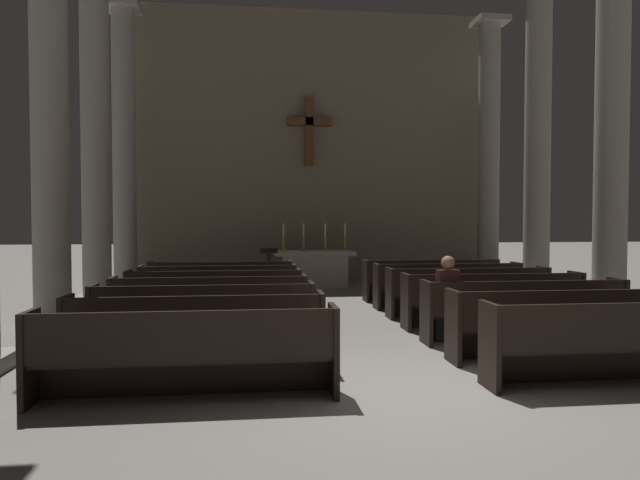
{
  "coord_description": "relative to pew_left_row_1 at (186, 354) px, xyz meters",
  "views": [
    {
      "loc": [
        -1.71,
        -5.94,
        1.84
      ],
      "look_at": [
        0.0,
        8.39,
        1.35
      ],
      "focal_mm": 32.14,
      "sensor_mm": 36.0,
      "label": 1
    }
  ],
  "objects": [
    {
      "name": "ground_plane",
      "position": [
        2.38,
        0.04,
        -0.48
      ],
      "size": [
        80.0,
        80.0,
        0.0
      ],
      "primitive_type": "plane",
      "color": "gray"
    },
    {
      "name": "pew_left_row_1",
      "position": [
        0.0,
        0.0,
        0.0
      ],
      "size": [
        3.1,
        0.5,
        0.95
      ],
      "color": "black",
      "rests_on": "ground"
    },
    {
      "name": "pew_left_row_2",
      "position": [
        0.0,
        1.13,
        0.0
      ],
      "size": [
        3.1,
        0.5,
        0.95
      ],
      "color": "black",
      "rests_on": "ground"
    },
    {
      "name": "pew_left_row_3",
      "position": [
        0.0,
        2.27,
        0.0
      ],
      "size": [
        3.1,
        0.5,
        0.95
      ],
      "color": "black",
      "rests_on": "ground"
    },
    {
      "name": "pew_left_row_4",
      "position": [
        0.0,
        3.4,
        0.0
      ],
      "size": [
        3.1,
        0.5,
        0.95
      ],
      "color": "black",
      "rests_on": "ground"
    },
    {
      "name": "pew_left_row_5",
      "position": [
        0.0,
        4.54,
        0.0
      ],
      "size": [
        3.1,
        0.5,
        0.95
      ],
      "color": "black",
      "rests_on": "ground"
    },
    {
      "name": "pew_left_row_6",
      "position": [
        0.0,
        5.67,
        0.0
      ],
      "size": [
        3.1,
        0.5,
        0.95
      ],
      "color": "black",
      "rests_on": "ground"
    },
    {
      "name": "pew_left_row_7",
      "position": [
        0.0,
        6.81,
        0.0
      ],
      "size": [
        3.1,
        0.5,
        0.95
      ],
      "color": "black",
      "rests_on": "ground"
    },
    {
      "name": "pew_right_row_1",
      "position": [
        4.76,
        0.0,
        0.0
      ],
      "size": [
        3.1,
        0.5,
        0.95
      ],
      "color": "black",
      "rests_on": "ground"
    },
    {
      "name": "pew_right_row_2",
      "position": [
        4.76,
        1.13,
        0.0
      ],
      "size": [
        3.1,
        0.5,
        0.95
      ],
      "color": "black",
      "rests_on": "ground"
    },
    {
      "name": "pew_right_row_3",
      "position": [
        4.76,
        2.27,
        0.0
      ],
      "size": [
        3.1,
        0.5,
        0.95
      ],
      "color": "black",
      "rests_on": "ground"
    },
    {
      "name": "pew_right_row_4",
      "position": [
        4.76,
        3.4,
        0.0
      ],
      "size": [
        3.1,
        0.5,
        0.95
      ],
      "color": "black",
      "rests_on": "ground"
    },
    {
      "name": "pew_right_row_5",
      "position": [
        4.76,
        4.54,
        0.0
      ],
      "size": [
        3.1,
        0.5,
        0.95
      ],
      "color": "black",
      "rests_on": "ground"
    },
    {
      "name": "pew_right_row_6",
      "position": [
        4.76,
        5.67,
        0.0
      ],
      "size": [
        3.1,
        0.5,
        0.95
      ],
      "color": "black",
      "rests_on": "ground"
    },
    {
      "name": "pew_right_row_7",
      "position": [
        4.76,
        6.81,
        0.0
      ],
      "size": [
        3.1,
        0.5,
        0.95
      ],
      "color": "black",
      "rests_on": "ground"
    },
    {
      "name": "column_left_second",
      "position": [
        -2.71,
        4.3,
        3.24
      ],
      "size": [
        0.91,
        0.91,
        7.62
      ],
      "color": "#9E998E",
      "rests_on": "ground"
    },
    {
      "name": "column_right_second",
      "position": [
        7.47,
        4.3,
        3.24
      ],
      "size": [
        0.91,
        0.91,
        7.62
      ],
      "color": "#9E998E",
      "rests_on": "ground"
    },
    {
      "name": "column_left_third",
      "position": [
        -2.71,
        7.15,
        3.24
      ],
      "size": [
        0.91,
        0.91,
        7.62
      ],
      "color": "#9E998E",
      "rests_on": "ground"
    },
    {
      "name": "column_right_third",
      "position": [
        7.47,
        7.15,
        3.24
      ],
      "size": [
        0.91,
        0.91,
        7.62
      ],
      "color": "#9E998E",
      "rests_on": "ground"
    },
    {
      "name": "column_left_fourth",
      "position": [
        -2.71,
        9.99,
        3.24
      ],
      "size": [
        0.91,
        0.91,
        7.62
      ],
      "color": "#9E998E",
      "rests_on": "ground"
    },
    {
      "name": "column_right_fourth",
      "position": [
        7.47,
        9.99,
        3.24
      ],
      "size": [
        0.91,
        0.91,
        7.62
      ],
      "color": "#9E998E",
      "rests_on": "ground"
    },
    {
      "name": "altar",
      "position": [
        2.38,
        9.73,
        0.06
      ],
      "size": [
        2.2,
        0.9,
        1.01
      ],
      "color": "#BCB7AD",
      "rests_on": "ground"
    },
    {
      "name": "candlestick_outer_left",
      "position": [
        1.53,
        9.73,
        0.78
      ],
      "size": [
        0.16,
        0.16,
        0.75
      ],
      "color": "#B79338",
      "rests_on": "altar"
    },
    {
      "name": "candlestick_inner_left",
      "position": [
        2.08,
        9.73,
        0.78
      ],
      "size": [
        0.16,
        0.16,
        0.75
      ],
      "color": "#B79338",
      "rests_on": "altar"
    },
    {
      "name": "candlestick_inner_right",
      "position": [
        2.68,
        9.73,
        0.78
      ],
      "size": [
        0.16,
        0.16,
        0.75
      ],
      "color": "#B79338",
      "rests_on": "altar"
    },
    {
      "name": "candlestick_outer_right",
      "position": [
        3.23,
        9.73,
        0.78
      ],
      "size": [
        0.16,
        0.16,
        0.75
      ],
      "color": "#B79338",
      "rests_on": "altar"
    },
    {
      "name": "apse_with_cross",
      "position": [
        2.38,
        11.41,
        3.6
      ],
      "size": [
        11.16,
        0.49,
        8.14
      ],
      "color": "gray",
      "rests_on": "ground"
    },
    {
      "name": "lectern",
      "position": [
        1.09,
        8.53,
        0.07
      ],
      "size": [
        0.44,
        0.36,
        1.15
      ],
      "color": "black",
      "rests_on": "ground"
    },
    {
      "name": "lone_worshipper",
      "position": [
        3.54,
        2.31,
        0.22
      ],
      "size": [
        0.32,
        0.43,
        1.32
      ],
      "color": "#26262B",
      "rests_on": "ground"
    }
  ]
}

